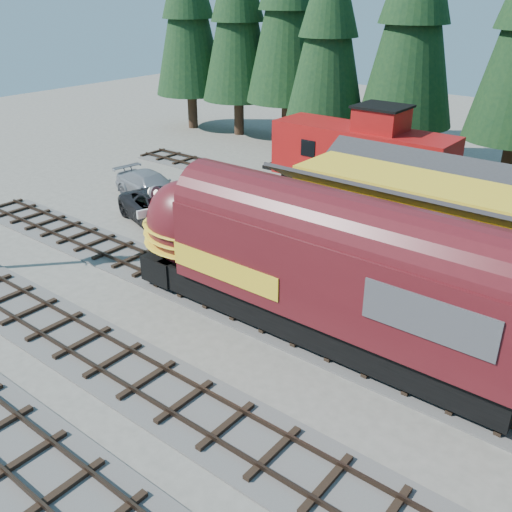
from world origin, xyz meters
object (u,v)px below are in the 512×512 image
Objects in this scene: depot at (425,224)px; pickup_truck_a at (161,210)px; pickup_truck_b at (151,186)px; locomotive at (300,269)px; caboose at (362,160)px.

pickup_truck_a is (-14.35, -2.32, -2.06)m from depot.
locomotive is at bearing -104.52° from pickup_truck_b.
pickup_truck_b is at bearing 179.32° from depot.
caboose is 1.91× the size of pickup_truck_b.
pickup_truck_a is (-12.25, 4.18, -1.75)m from locomotive.
pickup_truck_b is at bearing -146.03° from caboose.
pickup_truck_b is (-10.81, -7.29, -1.97)m from caboose.
caboose is at bearing 110.26° from locomotive.
caboose reaches higher than depot.
pickup_truck_a is 4.51m from pickup_truck_b.
depot is 0.76× the size of locomotive.
caboose is (-7.27, 7.50, -0.15)m from depot.
locomotive is 2.91× the size of pickup_truck_b.
pickup_truck_b is (-3.73, 2.54, -0.07)m from pickup_truck_a.
depot is 10.45m from caboose.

